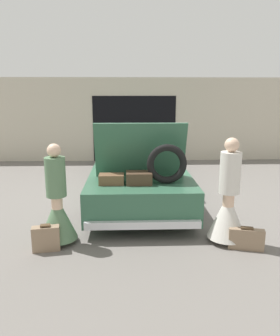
# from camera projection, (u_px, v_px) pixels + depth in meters

# --- Properties ---
(ground_plane) EXTENTS (40.00, 40.00, 0.00)m
(ground_plane) POSITION_uv_depth(u_px,v_px,m) (138.00, 193.00, 7.71)
(ground_plane) COLOR slate
(garage_wall_back) EXTENTS (12.00, 0.14, 2.80)m
(garage_wall_back) POSITION_uv_depth(u_px,v_px,m) (134.00, 120.00, 11.13)
(garage_wall_back) COLOR beige
(garage_wall_back) RESTS_ON ground_plane
(car) EXTENTS (1.97, 5.22, 1.79)m
(car) POSITION_uv_depth(u_px,v_px,m) (138.00, 170.00, 7.59)
(car) COLOR #336047
(car) RESTS_ON ground_plane
(person_left) EXTENTS (0.58, 0.58, 1.57)m
(person_left) POSITION_uv_depth(u_px,v_px,m) (57.00, 209.00, 5.02)
(person_left) COLOR beige
(person_left) RESTS_ON ground_plane
(person_right) EXTENTS (0.60, 0.60, 1.65)m
(person_right) POSITION_uv_depth(u_px,v_px,m) (228.00, 206.00, 5.05)
(person_right) COLOR beige
(person_right) RESTS_ON ground_plane
(suitcase_beside_left_person) EXTENTS (0.42, 0.21, 0.41)m
(suitcase_beside_left_person) POSITION_uv_depth(u_px,v_px,m) (46.00, 238.00, 4.84)
(suitcase_beside_left_person) COLOR #8C7259
(suitcase_beside_left_person) RESTS_ON ground_plane
(suitcase_beside_right_person) EXTENTS (0.53, 0.24, 0.35)m
(suitcase_beside_right_person) POSITION_uv_depth(u_px,v_px,m) (246.00, 239.00, 4.89)
(suitcase_beside_right_person) COLOR #8C7259
(suitcase_beside_right_person) RESTS_ON ground_plane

